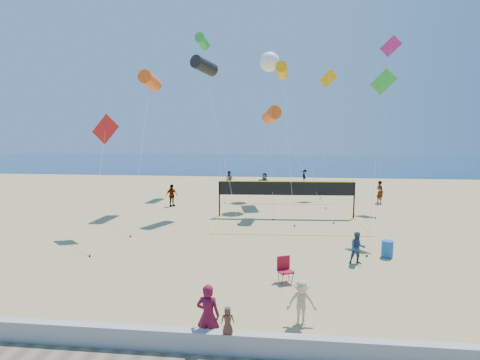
# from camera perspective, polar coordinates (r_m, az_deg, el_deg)

# --- Properties ---
(ground) EXTENTS (120.00, 120.00, 0.00)m
(ground) POSITION_cam_1_polar(r_m,az_deg,el_deg) (13.68, -0.62, -18.21)
(ground) COLOR tan
(ground) RESTS_ON ground
(ocean) EXTENTS (140.00, 50.00, 0.03)m
(ocean) POSITION_cam_1_polar(r_m,az_deg,el_deg) (74.50, 5.08, 2.74)
(ocean) COLOR navy
(ocean) RESTS_ON ground
(seawall) EXTENTS (32.00, 0.30, 0.60)m
(seawall) POSITION_cam_1_polar(r_m,az_deg,el_deg) (10.91, -2.67, -23.52)
(seawall) COLOR #AFAFAA
(seawall) RESTS_ON ground
(woman) EXTENTS (0.67, 0.46, 1.78)m
(woman) POSITION_cam_1_polar(r_m,az_deg,el_deg) (10.95, -4.89, -19.87)
(woman) COLOR maroon
(woman) RESTS_ON ground
(toddler) EXTENTS (0.40, 0.29, 0.74)m
(toddler) POSITION_cam_1_polar(r_m,az_deg,el_deg) (10.51, -1.89, -20.61)
(toddler) COLOR brown
(toddler) RESTS_ON seawall
(bystander_a) EXTENTS (0.75, 0.60, 1.46)m
(bystander_a) POSITION_cam_1_polar(r_m,az_deg,el_deg) (17.84, 17.47, -9.85)
(bystander_a) COLOR navy
(bystander_a) RESTS_ON ground
(bystander_b) EXTENTS (0.94, 0.56, 1.41)m
(bystander_b) POSITION_cam_1_polar(r_m,az_deg,el_deg) (12.22, 9.35, -17.90)
(bystander_b) COLOR #C7B085
(bystander_b) RESTS_ON ground
(far_person_0) EXTENTS (1.00, 1.07, 1.77)m
(far_person_0) POSITION_cam_1_polar(r_m,az_deg,el_deg) (30.35, -10.38, -2.32)
(far_person_0) COLOR gray
(far_person_0) RESTS_ON ground
(far_person_1) EXTENTS (1.50, 1.63, 1.82)m
(far_person_1) POSITION_cam_1_polar(r_m,az_deg,el_deg) (37.84, 3.73, -0.29)
(far_person_1) COLOR gray
(far_person_1) RESTS_ON ground
(far_person_2) EXTENTS (0.73, 0.83, 1.90)m
(far_person_2) POSITION_cam_1_polar(r_m,az_deg,el_deg) (33.18, 20.53, -1.74)
(far_person_2) COLOR gray
(far_person_2) RESTS_ON ground
(far_person_3) EXTENTS (1.06, 0.95, 1.80)m
(far_person_3) POSITION_cam_1_polar(r_m,az_deg,el_deg) (39.69, -1.63, 0.07)
(far_person_3) COLOR gray
(far_person_3) RESTS_ON ground
(far_person_4) EXTENTS (0.72, 1.08, 1.57)m
(far_person_4) POSITION_cam_1_polar(r_m,az_deg,el_deg) (44.27, 9.80, 0.56)
(far_person_4) COLOR gray
(far_person_4) RESTS_ON ground
(camp_chair) EXTENTS (0.70, 0.80, 1.12)m
(camp_chair) POSITION_cam_1_polar(r_m,az_deg,el_deg) (15.28, 6.81, -13.13)
(camp_chair) COLOR maroon
(camp_chair) RESTS_ON ground
(trash_barrel) EXTENTS (0.69, 0.69, 0.79)m
(trash_barrel) POSITION_cam_1_polar(r_m,az_deg,el_deg) (19.32, 21.53, -9.74)
(trash_barrel) COLOR #1958A2
(trash_barrel) RESTS_ON ground
(volleyball_net) EXTENTS (10.03, 9.89, 2.55)m
(volleyball_net) POSITION_cam_1_polar(r_m,az_deg,el_deg) (26.11, 7.05, -1.87)
(volleyball_net) COLOR black
(volleyball_net) RESTS_ON ground
(kite_0) EXTENTS (2.02, 9.37, 10.39)m
(kite_0) POSITION_cam_1_polar(r_m,az_deg,el_deg) (29.77, -13.55, 14.48)
(kite_0) COLOR #FC5514
(kite_0) RESTS_ON ground
(kite_1) EXTENTS (3.80, 5.11, 11.22)m
(kite_1) POSITION_cam_1_polar(r_m,az_deg,el_deg) (28.06, -5.46, 16.92)
(kite_1) COLOR black
(kite_1) RESTS_ON ground
(kite_2) EXTENTS (1.45, 6.39, 10.95)m
(kite_2) POSITION_cam_1_polar(r_m,az_deg,el_deg) (28.79, 6.43, 16.22)
(kite_2) COLOR #FFA60C
(kite_2) RESTS_ON ground
(kite_3) EXTENTS (2.13, 4.86, 6.96)m
(kite_3) POSITION_cam_1_polar(r_m,az_deg,el_deg) (23.07, -19.88, 6.68)
(kite_3) COLOR red
(kite_3) RESTS_ON ground
(kite_4) EXTENTS (2.26, 4.92, 9.44)m
(kite_4) POSITION_cam_1_polar(r_m,az_deg,el_deg) (22.78, 20.87, 12.44)
(kite_4) COLOR green
(kite_4) RESTS_ON ground
(kite_5) EXTENTS (2.94, 6.15, 13.51)m
(kite_5) POSITION_cam_1_polar(r_m,az_deg,el_deg) (33.14, 21.89, 17.13)
(kite_5) COLOR #BA1F69
(kite_5) RESTS_ON ground
(kite_6) EXTENTS (1.97, 7.48, 12.31)m
(kite_6) POSITION_cam_1_polar(r_m,az_deg,el_deg) (31.71, 4.52, 17.49)
(kite_6) COLOR white
(kite_6) RESTS_ON ground
(kite_7) EXTENTS (5.18, 7.56, 13.10)m
(kite_7) POSITION_cam_1_polar(r_m,az_deg,el_deg) (36.36, 5.02, 17.61)
(kite_7) COLOR #19C0E9
(kite_7) RESTS_ON ground
(kite_8) EXTENTS (3.74, 8.03, 15.26)m
(kite_8) POSITION_cam_1_polar(r_m,az_deg,el_deg) (38.81, -5.73, 20.25)
(kite_8) COLOR green
(kite_8) RESTS_ON ground
(kite_9) EXTENTS (1.72, 2.99, 11.71)m
(kite_9) POSITION_cam_1_polar(r_m,az_deg,el_deg) (36.52, 13.29, 14.00)
(kite_9) COLOR #FFA60C
(kite_9) RESTS_ON ground
(kite_10) EXTENTS (5.17, 8.72, 8.02)m
(kite_10) POSITION_cam_1_polar(r_m,az_deg,el_deg) (31.41, 4.82, 9.82)
(kite_10) COLOR #FC5514
(kite_10) RESTS_ON ground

